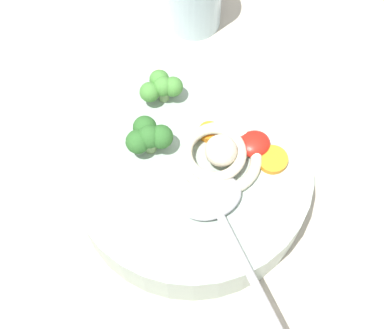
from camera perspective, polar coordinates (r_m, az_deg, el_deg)
table_slab at (r=56.98cm, az=-0.21°, el=-5.42°), size 93.95×93.95×3.25cm
soup_bowl at (r=53.74cm, az=-0.00°, el=-1.35°), size 23.71×23.71×5.67cm
noodle_pile at (r=50.60cm, az=2.90°, el=1.04°), size 8.80×8.63×3.54cm
soup_spoon at (r=48.49cm, az=2.70°, el=-4.86°), size 6.09×17.26×1.60cm
chili_sauce_dollop at (r=51.92cm, az=6.68°, el=2.23°), size 3.22×2.90×1.45cm
broccoli_floret_rear at (r=53.81cm, az=-3.21°, el=8.41°), size 3.99×3.43×3.15cm
broccoli_floret_near_spoon at (r=50.41cm, az=-4.73°, el=3.08°), size 4.54×3.91×3.59cm
carrot_slice_left at (r=52.64cm, az=1.88°, el=3.50°), size 2.12×2.12×0.80cm
carrot_slice_far at (r=51.77cm, az=8.65°, el=0.52°), size 2.96×2.96×0.64cm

